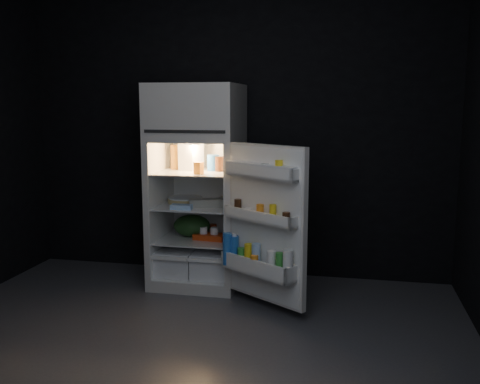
% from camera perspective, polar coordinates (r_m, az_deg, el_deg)
% --- Properties ---
extents(floor, '(4.00, 3.40, 0.00)m').
position_cam_1_polar(floor, '(3.75, -6.31, -16.12)').
color(floor, '#48484D').
rests_on(floor, ground).
extents(wall_back, '(4.00, 0.00, 2.70)m').
position_cam_1_polar(wall_back, '(5.03, -0.54, 6.41)').
color(wall_back, black).
rests_on(wall_back, ground).
extents(wall_front, '(4.00, 0.00, 2.70)m').
position_cam_1_polar(wall_front, '(1.87, -23.44, 0.64)').
color(wall_front, black).
rests_on(wall_front, ground).
extents(refrigerator, '(0.76, 0.71, 1.78)m').
position_cam_1_polar(refrigerator, '(4.77, -4.51, 1.45)').
color(refrigerator, silver).
rests_on(refrigerator, ground).
extents(fridge_door, '(0.70, 0.56, 1.22)m').
position_cam_1_polar(fridge_door, '(4.10, 2.51, -3.72)').
color(fridge_door, silver).
rests_on(fridge_door, ground).
extents(milk_jug, '(0.21, 0.21, 0.24)m').
position_cam_1_polar(milk_jug, '(4.79, -5.25, 3.77)').
color(milk_jug, white).
rests_on(milk_jug, refrigerator).
extents(mayo_jar, '(0.11, 0.11, 0.14)m').
position_cam_1_polar(mayo_jar, '(4.73, -2.86, 3.13)').
color(mayo_jar, blue).
rests_on(mayo_jar, refrigerator).
extents(jam_jar, '(0.13, 0.13, 0.13)m').
position_cam_1_polar(jam_jar, '(4.70, -2.10, 3.03)').
color(jam_jar, black).
rests_on(jam_jar, refrigerator).
extents(amber_bottle, '(0.10, 0.10, 0.22)m').
position_cam_1_polar(amber_bottle, '(4.87, -6.92, 3.72)').
color(amber_bottle, '#C57A1F').
rests_on(amber_bottle, refrigerator).
extents(small_carton, '(0.09, 0.08, 0.10)m').
position_cam_1_polar(small_carton, '(4.52, -4.43, 2.56)').
color(small_carton, orange).
rests_on(small_carton, refrigerator).
extents(egg_carton, '(0.32, 0.20, 0.07)m').
position_cam_1_polar(egg_carton, '(4.64, -3.59, -1.18)').
color(egg_carton, gray).
rests_on(egg_carton, refrigerator).
extents(pie, '(0.36, 0.36, 0.04)m').
position_cam_1_polar(pie, '(4.87, -5.83, -0.89)').
color(pie, tan).
rests_on(pie, refrigerator).
extents(flat_package, '(0.19, 0.10, 0.04)m').
position_cam_1_polar(flat_package, '(4.57, -6.27, -1.59)').
color(flat_package, '#93B9E3').
rests_on(flat_package, refrigerator).
extents(wrapped_pkg, '(0.14, 0.12, 0.05)m').
position_cam_1_polar(wrapped_pkg, '(4.87, -1.30, -0.78)').
color(wrapped_pkg, beige).
rests_on(wrapped_pkg, refrigerator).
extents(produce_bag, '(0.37, 0.33, 0.20)m').
position_cam_1_polar(produce_bag, '(4.85, -5.16, -3.59)').
color(produce_bag, '#193815').
rests_on(produce_bag, refrigerator).
extents(yogurt_tray, '(0.29, 0.18, 0.05)m').
position_cam_1_polar(yogurt_tray, '(4.75, -3.22, -4.78)').
color(yogurt_tray, '#C13810').
rests_on(yogurt_tray, refrigerator).
extents(small_can_red, '(0.08, 0.08, 0.09)m').
position_cam_1_polar(small_can_red, '(4.94, -2.88, -3.97)').
color(small_can_red, '#C13810').
rests_on(small_can_red, refrigerator).
extents(small_can_silver, '(0.09, 0.09, 0.09)m').
position_cam_1_polar(small_can_silver, '(4.92, -0.83, -4.02)').
color(small_can_silver, silver).
rests_on(small_can_silver, refrigerator).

